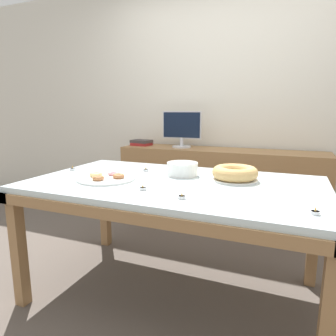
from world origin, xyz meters
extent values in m
plane|color=#564C44|center=(0.00, 0.00, 0.00)|extent=(12.00, 12.00, 0.00)
cube|color=silver|center=(0.00, 1.56, 1.30)|extent=(8.00, 0.10, 2.60)
cube|color=silver|center=(0.00, 0.00, 0.76)|extent=(1.80, 1.03, 0.04)
cube|color=olive|center=(0.00, -0.49, 0.71)|extent=(1.83, 0.08, 0.06)
cube|color=olive|center=(0.00, 0.49, 0.71)|extent=(1.83, 0.08, 0.06)
cube|color=olive|center=(-0.87, 0.00, 0.71)|extent=(0.08, 1.06, 0.06)
cube|color=olive|center=(0.87, 0.00, 0.71)|extent=(0.08, 1.06, 0.06)
cube|color=olive|center=(-0.85, -0.47, 0.36)|extent=(0.07, 0.07, 0.72)
cube|color=olive|center=(0.85, -0.47, 0.36)|extent=(0.07, 0.07, 0.72)
cube|color=olive|center=(-0.85, 0.47, 0.36)|extent=(0.07, 0.07, 0.72)
cube|color=olive|center=(0.85, 0.47, 0.36)|extent=(0.07, 0.07, 0.72)
cube|color=olive|center=(0.00, 1.26, 0.41)|extent=(2.05, 0.44, 0.83)
cylinder|color=silver|center=(-0.41, 1.26, 0.83)|extent=(0.20, 0.20, 0.02)
cylinder|color=silver|center=(-0.41, 1.26, 0.89)|extent=(0.04, 0.04, 0.09)
cube|color=silver|center=(-0.41, 1.26, 1.06)|extent=(0.42, 0.02, 0.28)
cube|color=black|center=(-0.41, 1.25, 1.06)|extent=(0.40, 0.00, 0.26)
cube|color=maroon|center=(-0.88, 1.26, 0.84)|extent=(0.21, 0.17, 0.03)
cube|color=#3F3838|center=(-0.88, 1.26, 0.87)|extent=(0.23, 0.18, 0.03)
cylinder|color=white|center=(0.35, 0.16, 0.78)|extent=(0.28, 0.28, 0.01)
torus|color=tan|center=(0.35, 0.16, 0.83)|extent=(0.29, 0.29, 0.08)
cylinder|color=white|center=(-0.42, -0.12, 0.78)|extent=(0.37, 0.37, 0.01)
torus|color=#B27042|center=(-0.34, -0.11, 0.80)|extent=(0.07, 0.07, 0.03)
torus|color=pink|center=(-0.42, -0.04, 0.80)|extent=(0.08, 0.08, 0.02)
torus|color=#EAD184|center=(-0.50, -0.13, 0.80)|extent=(0.08, 0.08, 0.03)
torus|color=#B27042|center=(-0.42, -0.21, 0.80)|extent=(0.07, 0.07, 0.03)
cylinder|color=white|center=(-0.01, 0.18, 0.78)|extent=(0.21, 0.21, 0.01)
cylinder|color=white|center=(-0.01, 0.18, 0.79)|extent=(0.21, 0.21, 0.01)
cylinder|color=white|center=(-0.01, 0.18, 0.80)|extent=(0.21, 0.21, 0.01)
cylinder|color=white|center=(-0.01, 0.18, 0.81)|extent=(0.21, 0.21, 0.01)
cylinder|color=white|center=(-0.01, 0.18, 0.82)|extent=(0.21, 0.21, 0.01)
cylinder|color=white|center=(-0.01, 0.18, 0.83)|extent=(0.21, 0.21, 0.01)
cylinder|color=white|center=(-0.01, 0.18, 0.84)|extent=(0.21, 0.21, 0.01)
cylinder|color=white|center=(-0.01, 0.18, 0.85)|extent=(0.21, 0.21, 0.01)
cylinder|color=white|center=(-0.01, 0.18, 0.86)|extent=(0.21, 0.21, 0.01)
cylinder|color=silver|center=(-0.82, 0.04, 0.78)|extent=(0.04, 0.04, 0.02)
cylinder|color=white|center=(-0.82, 0.04, 0.79)|extent=(0.03, 0.03, 0.00)
cone|color=#F9B74C|center=(-0.82, 0.04, 0.80)|extent=(0.01, 0.01, 0.02)
cylinder|color=silver|center=(-0.09, -0.27, 0.78)|extent=(0.04, 0.04, 0.02)
cylinder|color=white|center=(-0.09, -0.27, 0.79)|extent=(0.03, 0.03, 0.00)
cone|color=#F9B74C|center=(-0.09, -0.27, 0.80)|extent=(0.01, 0.01, 0.02)
cylinder|color=silver|center=(0.78, -0.34, 0.78)|extent=(0.04, 0.04, 0.02)
cylinder|color=white|center=(0.78, -0.34, 0.79)|extent=(0.03, 0.03, 0.00)
cone|color=#F9B74C|center=(0.78, -0.34, 0.80)|extent=(0.01, 0.01, 0.02)
cylinder|color=silver|center=(-0.30, 0.21, 0.78)|extent=(0.04, 0.04, 0.02)
cylinder|color=white|center=(-0.30, 0.21, 0.79)|extent=(0.03, 0.03, 0.00)
cone|color=#F9B74C|center=(-0.30, 0.21, 0.80)|extent=(0.01, 0.01, 0.02)
cylinder|color=silver|center=(0.17, -0.34, 0.78)|extent=(0.04, 0.04, 0.02)
cylinder|color=white|center=(0.17, -0.34, 0.79)|extent=(0.03, 0.03, 0.00)
cone|color=#F9B74C|center=(0.17, -0.34, 0.80)|extent=(0.01, 0.01, 0.02)
camera|label=1|loc=(0.66, -1.70, 1.21)|focal=32.00mm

